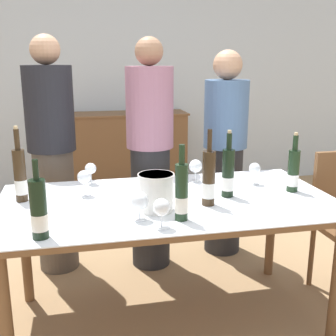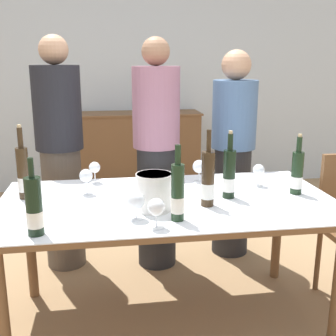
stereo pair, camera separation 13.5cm
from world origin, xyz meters
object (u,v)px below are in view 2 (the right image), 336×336
(ice_bucket, at_px, (154,191))
(wine_glass_5, at_px, (136,201))
(person_guest_left, at_px, (156,156))
(person_host, at_px, (60,156))
(wine_glass_3, at_px, (199,167))
(wine_glass_1, at_px, (95,168))
(wine_glass_0, at_px, (86,177))
(wine_bottle_2, at_px, (23,174))
(wine_bottle_0, at_px, (177,193))
(wine_glass_4, at_px, (156,208))
(wine_bottle_1, at_px, (208,180))
(wine_bottle_3, at_px, (229,175))
(person_guest_right, at_px, (233,156))
(wine_glass_2, at_px, (259,171))
(sideboard_cabinet, at_px, (139,153))
(dining_table, at_px, (168,211))
(wine_bottle_5, at_px, (34,208))
(wine_bottle_4, at_px, (297,173))

(ice_bucket, xyz_separation_m, wine_glass_5, (-0.10, -0.12, -0.01))
(person_guest_left, bearing_deg, person_host, 172.61)
(wine_glass_3, bearing_deg, wine_glass_5, -127.31)
(wine_glass_1, bearing_deg, wine_glass_5, -72.74)
(wine_glass_0, distance_m, wine_glass_3, 0.70)
(wine_bottle_2, bearing_deg, wine_bottle_0, -30.24)
(wine_glass_1, xyz_separation_m, wine_glass_4, (0.29, -0.78, 0.00))
(wine_glass_1, distance_m, person_host, 0.49)
(wine_glass_5, bearing_deg, wine_bottle_1, 20.14)
(wine_bottle_3, height_order, person_guest_right, person_guest_right)
(wine_glass_2, relative_size, person_guest_left, 0.08)
(person_guest_left, bearing_deg, wine_bottle_1, -79.22)
(wine_bottle_3, distance_m, wine_glass_3, 0.34)
(sideboard_cabinet, bearing_deg, ice_bucket, -93.14)
(wine_glass_5, xyz_separation_m, person_host, (-0.45, 1.08, -0.01))
(person_guest_right, bearing_deg, wine_bottle_1, -114.33)
(sideboard_cabinet, xyz_separation_m, wine_bottle_3, (0.29, -2.49, 0.41))
(dining_table, distance_m, wine_glass_4, 0.43)
(dining_table, relative_size, wine_glass_4, 13.01)
(sideboard_cabinet, bearing_deg, wine_bottle_0, -91.11)
(ice_bucket, relative_size, wine_glass_0, 1.30)
(wine_bottle_1, xyz_separation_m, wine_glass_1, (-0.59, 0.51, -0.05))
(wine_bottle_0, relative_size, wine_glass_3, 2.59)
(wine_bottle_3, relative_size, person_host, 0.23)
(ice_bucket, xyz_separation_m, wine_bottle_3, (0.43, 0.14, 0.03))
(wine_bottle_5, relative_size, wine_glass_1, 2.58)
(wine_bottle_2, xyz_separation_m, wine_bottle_5, (0.14, -0.53, -0.02))
(ice_bucket, bearing_deg, wine_bottle_2, 156.48)
(wine_glass_2, bearing_deg, wine_bottle_0, -140.47)
(sideboard_cabinet, relative_size, wine_bottle_5, 3.93)
(ice_bucket, distance_m, wine_glass_3, 0.57)
(ice_bucket, relative_size, wine_bottle_4, 0.55)
(ice_bucket, bearing_deg, person_guest_right, 53.95)
(wine_glass_4, bearing_deg, wine_bottle_5, 179.53)
(sideboard_cabinet, distance_m, wine_glass_0, 2.40)
(wine_bottle_3, distance_m, person_host, 1.29)
(wine_glass_1, bearing_deg, person_guest_right, 23.60)
(wine_glass_3, bearing_deg, dining_table, -127.98)
(wine_bottle_0, xyz_separation_m, wine_glass_4, (-0.11, -0.08, -0.04))
(person_guest_right, bearing_deg, wine_glass_0, -147.95)
(wine_bottle_4, relative_size, wine_glass_5, 2.46)
(wine_glass_3, height_order, person_guest_right, person_guest_right)
(sideboard_cabinet, distance_m, person_host, 1.84)
(person_guest_right, bearing_deg, wine_bottle_2, -153.84)
(wine_glass_3, xyz_separation_m, wine_glass_5, (-0.44, -0.58, -0.00))
(wine_bottle_4, bearing_deg, wine_bottle_3, -179.22)
(dining_table, distance_m, ice_bucket, 0.24)
(wine_bottle_5, xyz_separation_m, person_guest_left, (0.67, 1.11, -0.05))
(wine_bottle_5, bearing_deg, wine_glass_5, 14.35)
(wine_bottle_5, distance_m, wine_glass_5, 0.46)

